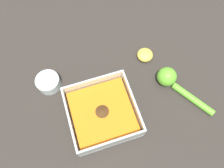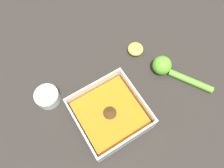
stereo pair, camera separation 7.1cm
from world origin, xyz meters
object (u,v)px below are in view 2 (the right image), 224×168
at_px(square_dish, 110,114).
at_px(lemon_squeezer, 168,69).
at_px(spice_bowl, 48,97).
at_px(lemon_half, 135,49).

height_order(square_dish, lemon_squeezer, square_dish).
bearing_deg(square_dish, lemon_squeezer, -172.91).
distance_m(spice_bowl, lemon_squeezer, 0.42).
bearing_deg(square_dish, lemon_half, -142.25).
bearing_deg(lemon_squeezer, lemon_half, -12.67).
bearing_deg(lemon_half, lemon_squeezer, 109.01).
xyz_separation_m(spice_bowl, lemon_half, (-0.36, -0.00, -0.00)).
relative_size(square_dish, spice_bowl, 2.60).
bearing_deg(square_dish, spice_bowl, -48.21).
distance_m(square_dish, lemon_squeezer, 0.26).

